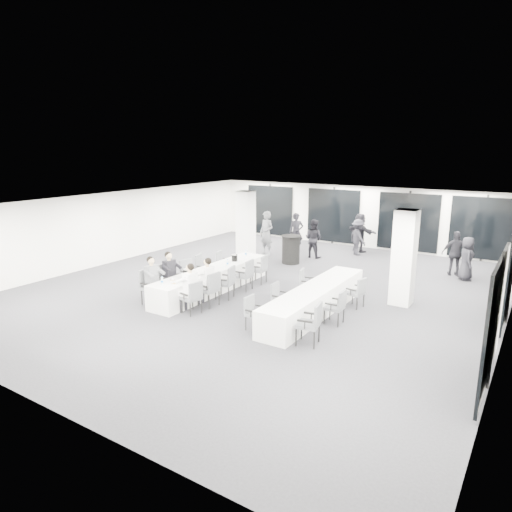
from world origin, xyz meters
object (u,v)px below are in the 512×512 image
(cocktail_table, at_px, (291,249))
(standing_guest_d, at_px, (456,251))
(chair_main_left_fourth, at_px, (203,267))
(standing_guest_c, at_px, (358,235))
(chair_main_right_mid, at_px, (227,280))
(chair_main_right_far, at_px, (261,268))
(chair_side_left_far, at_px, (306,282))
(chair_main_right_second, at_px, (211,287))
(standing_guest_f, at_px, (360,230))
(chair_main_left_mid, at_px, (189,272))
(chair_main_right_near, at_px, (193,296))
(chair_side_right_mid, at_px, (337,305))
(banquet_table_main, at_px, (212,280))
(ice_bucket_near, at_px, (187,274))
(chair_main_left_far, at_px, (222,262))
(banquet_table_side, at_px, (315,300))
(ice_bucket_far, at_px, (235,258))
(chair_main_left_near, at_px, (149,284))
(chair_side_left_mid, at_px, (279,296))
(chair_side_right_far, at_px, (358,291))
(chair_side_right_near, at_px, (312,321))
(chair_side_left_near, at_px, (253,311))
(standing_guest_e, at_px, (467,256))
(standing_guest_g, at_px, (266,230))
(chair_main_left_second, at_px, (167,278))
(standing_guest_b, at_px, (313,236))
(chair_main_right_fourth, at_px, (246,273))
(standing_guest_a, at_px, (296,230))

(cocktail_table, relative_size, standing_guest_d, 0.61)
(chair_main_left_fourth, relative_size, standing_guest_c, 0.57)
(chair_main_right_mid, bearing_deg, chair_main_right_far, -14.19)
(standing_guest_d, bearing_deg, chair_side_left_far, 38.21)
(chair_main_right_second, height_order, standing_guest_c, standing_guest_c)
(chair_main_right_second, xyz_separation_m, standing_guest_f, (1.08, 9.23, 0.38))
(chair_main_left_mid, xyz_separation_m, chair_main_right_near, (1.66, -1.74, -0.01))
(chair_main_right_mid, relative_size, chair_side_right_mid, 1.10)
(banquet_table_main, height_order, standing_guest_d, standing_guest_d)
(ice_bucket_near, bearing_deg, chair_main_left_far, 106.86)
(banquet_table_side, bearing_deg, chair_side_right_mid, -26.55)
(chair_side_right_mid, xyz_separation_m, standing_guest_f, (-2.54, 8.53, 0.44))
(standing_guest_f, relative_size, ice_bucket_far, 8.49)
(chair_side_right_mid, bearing_deg, chair_main_left_near, 104.22)
(chair_side_left_mid, relative_size, standing_guest_c, 0.50)
(chair_side_right_far, relative_size, standing_guest_c, 0.51)
(chair_main_right_second, bearing_deg, chair_side_right_near, -99.17)
(chair_side_right_near, bearing_deg, chair_main_left_near, 79.22)
(chair_side_right_mid, bearing_deg, chair_side_left_mid, 94.47)
(chair_main_left_near, bearing_deg, chair_side_left_mid, 103.27)
(chair_main_right_second, bearing_deg, chair_side_right_far, -55.15)
(chair_main_left_fourth, xyz_separation_m, chair_side_left_near, (3.65, -2.46, -0.07))
(ice_bucket_near, bearing_deg, standing_guest_c, 76.56)
(chair_main_left_near, bearing_deg, chair_main_left_far, 173.47)
(chair_side_left_mid, xyz_separation_m, ice_bucket_near, (-2.77, -0.61, 0.38))
(cocktail_table, distance_m, ice_bucket_near, 5.83)
(cocktail_table, bearing_deg, banquet_table_side, -54.77)
(chair_main_right_second, xyz_separation_m, standing_guest_e, (5.78, 6.94, 0.28))
(chair_main_left_fourth, relative_size, standing_guest_g, 0.47)
(chair_main_left_fourth, height_order, standing_guest_f, standing_guest_f)
(chair_main_right_near, distance_m, chair_side_left_mid, 2.37)
(chair_main_right_near, xyz_separation_m, chair_side_left_near, (1.98, -0.00, -0.04))
(chair_main_right_mid, height_order, standing_guest_f, standing_guest_f)
(cocktail_table, xyz_separation_m, chair_side_left_mid, (2.43, -5.20, -0.06))
(banquet_table_side, relative_size, standing_guest_g, 2.35)
(chair_main_left_far, relative_size, chair_main_right_far, 0.92)
(standing_guest_c, xyz_separation_m, ice_bucket_near, (-2.06, -8.62, 0.01))
(chair_main_left_second, xyz_separation_m, standing_guest_g, (-0.38, 6.51, 0.47))
(standing_guest_c, distance_m, standing_guest_f, 0.72)
(banquet_table_main, relative_size, standing_guest_b, 2.74)
(chair_main_left_mid, height_order, chair_main_left_fourth, chair_main_left_fourth)
(cocktail_table, bearing_deg, chair_main_right_fourth, -83.28)
(chair_main_left_second, distance_m, chair_side_right_far, 5.75)
(banquet_table_side, bearing_deg, standing_guest_e, 62.90)
(standing_guest_a, bearing_deg, chair_main_left_fourth, -123.48)
(chair_main_right_mid, relative_size, chair_side_left_mid, 1.15)
(banquet_table_main, distance_m, standing_guest_d, 8.77)
(banquet_table_main, height_order, ice_bucket_far, ice_bucket_far)
(chair_side_left_mid, relative_size, chair_side_right_mid, 0.96)
(standing_guest_g, bearing_deg, chair_main_left_mid, -74.70)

